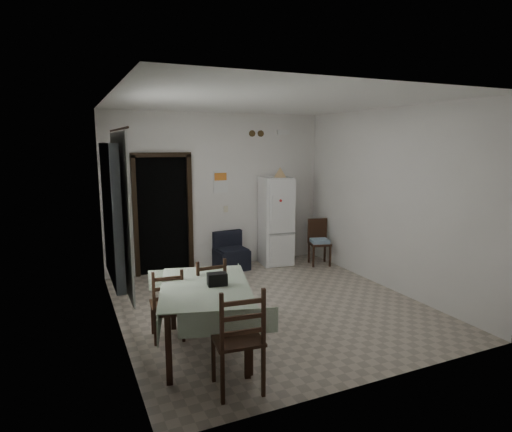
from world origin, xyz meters
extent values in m
plane|color=#A69887|center=(0.00, 0.00, 0.00)|extent=(4.50, 4.50, 0.00)
cube|color=black|center=(-1.05, 2.46, 1.05)|extent=(0.90, 0.45, 2.10)
cube|color=black|center=(-1.54, 2.22, 1.05)|extent=(0.08, 0.10, 2.18)
cube|color=black|center=(-0.56, 2.22, 1.05)|extent=(0.08, 0.10, 2.18)
cube|color=black|center=(-1.05, 2.22, 2.14)|extent=(1.06, 0.10, 0.08)
cube|color=silver|center=(-2.15, -0.20, 1.55)|extent=(0.10, 1.20, 1.60)
cube|color=silver|center=(-2.04, -0.20, 1.55)|extent=(0.02, 1.45, 1.85)
cylinder|color=black|center=(-2.03, -0.20, 2.50)|extent=(0.02, 1.60, 0.02)
cube|color=white|center=(0.05, 2.24, 1.62)|extent=(0.28, 0.02, 0.40)
cube|color=orange|center=(0.05, 2.23, 1.72)|extent=(0.24, 0.01, 0.14)
cube|color=beige|center=(0.15, 2.24, 1.10)|extent=(0.08, 0.02, 0.12)
cylinder|color=#513D20|center=(0.70, 2.23, 2.52)|extent=(0.12, 0.03, 0.12)
cylinder|color=#513D20|center=(0.88, 2.23, 2.52)|extent=(0.12, 0.03, 0.12)
cube|color=white|center=(1.35, 2.21, 2.55)|extent=(0.25, 0.07, 0.09)
cone|color=tan|center=(1.10, 1.84, 1.80)|extent=(0.25, 0.25, 0.19)
cube|color=black|center=(-1.14, -0.97, 0.85)|extent=(0.23, 0.16, 0.14)
camera|label=1|loc=(-2.63, -5.34, 2.36)|focal=30.00mm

